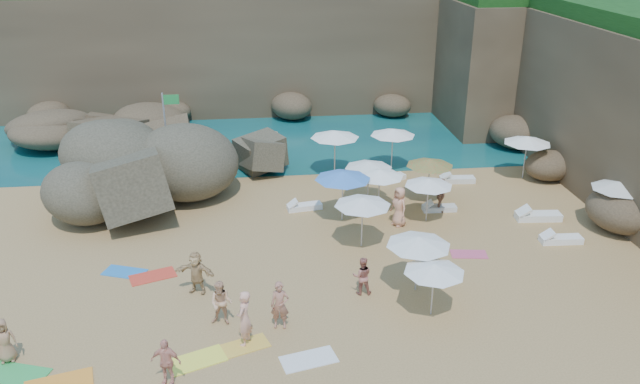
{
  "coord_description": "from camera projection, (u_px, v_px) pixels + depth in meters",
  "views": [
    {
      "loc": [
        -0.67,
        -20.87,
        12.32
      ],
      "look_at": [
        2.0,
        3.0,
        2.0
      ],
      "focal_mm": 35.0,
      "sensor_mm": 36.0,
      "label": 1
    }
  ],
  "objects": [
    {
      "name": "ground",
      "position": [
        277.0,
        272.0,
        23.99
      ],
      "size": [
        120.0,
        120.0,
        0.0
      ],
      "primitive_type": "plane",
      "color": "tan",
      "rests_on": "ground"
    },
    {
      "name": "seawater",
      "position": [
        260.0,
        87.0,
        51.38
      ],
      "size": [
        120.0,
        120.0,
        0.0
      ],
      "primitive_type": "plane",
      "color": "#0C4751",
      "rests_on": "ground"
    },
    {
      "name": "cliff_back",
      "position": [
        286.0,
        49.0,
        45.44
      ],
      "size": [
        44.0,
        8.0,
        8.0
      ],
      "primitive_type": "cube",
      "color": "brown",
      "rests_on": "ground"
    },
    {
      "name": "cliff_corner",
      "position": [
        511.0,
        57.0,
        42.41
      ],
      "size": [
        10.0,
        12.0,
        8.0
      ],
      "primitive_type": "cube",
      "color": "brown",
      "rests_on": "ground"
    },
    {
      "name": "rock_promontory",
      "position": [
        81.0,
        147.0,
        37.47
      ],
      "size": [
        12.0,
        7.0,
        2.0
      ],
      "primitive_type": null,
      "color": "brown",
      "rests_on": "ground"
    },
    {
      "name": "marina_masts",
      "position": [
        46.0,
        55.0,
        48.51
      ],
      "size": [
        3.1,
        0.1,
        6.0
      ],
      "color": "white",
      "rests_on": "ground"
    },
    {
      "name": "rock_outcrop",
      "position": [
        186.0,
        195.0,
        30.86
      ],
      "size": [
        10.85,
        9.59,
        3.6
      ],
      "primitive_type": null,
      "rotation": [
        0.0,
        0.0,
        -0.38
      ],
      "color": "brown",
      "rests_on": "ground"
    },
    {
      "name": "flag_pole",
      "position": [
        168.0,
        123.0,
        32.44
      ],
      "size": [
        0.86,
        0.09,
        4.42
      ],
      "color": "silver",
      "rests_on": "ground"
    },
    {
      "name": "parasol_0",
      "position": [
        369.0,
        165.0,
        29.25
      ],
      "size": [
        2.26,
        2.26,
        2.13
      ],
      "color": "silver",
      "rests_on": "ground"
    },
    {
      "name": "parasol_1",
      "position": [
        335.0,
        134.0,
        32.61
      ],
      "size": [
        2.57,
        2.57,
        2.43
      ],
      "color": "silver",
      "rests_on": "ground"
    },
    {
      "name": "parasol_2",
      "position": [
        393.0,
        132.0,
        33.35
      ],
      "size": [
        2.43,
        2.43,
        2.3
      ],
      "color": "silver",
      "rests_on": "ground"
    },
    {
      "name": "parasol_3",
      "position": [
        528.0,
        140.0,
        32.15
      ],
      "size": [
        2.43,
        2.43,
        2.3
      ],
      "color": "silver",
      "rests_on": "ground"
    },
    {
      "name": "parasol_4",
      "position": [
        618.0,
        185.0,
        26.94
      ],
      "size": [
        2.24,
        2.24,
        2.12
      ],
      "color": "silver",
      "rests_on": "ground"
    },
    {
      "name": "parasol_5",
      "position": [
        363.0,
        201.0,
        25.2
      ],
      "size": [
        2.33,
        2.33,
        2.2
      ],
      "color": "silver",
      "rests_on": "ground"
    },
    {
      "name": "parasol_6",
      "position": [
        430.0,
        162.0,
        29.48
      ],
      "size": [
        2.27,
        2.27,
        2.15
      ],
      "color": "silver",
      "rests_on": "ground"
    },
    {
      "name": "parasol_7",
      "position": [
        380.0,
        173.0,
        28.35
      ],
      "size": [
        2.21,
        2.21,
        2.09
      ],
      "color": "silver",
      "rests_on": "ground"
    },
    {
      "name": "parasol_8",
      "position": [
        429.0,
        182.0,
        27.49
      ],
      "size": [
        2.15,
        2.15,
        2.03
      ],
      "color": "silver",
      "rests_on": "ground"
    },
    {
      "name": "parasol_9",
      "position": [
        419.0,
        241.0,
        22.05
      ],
      "size": [
        2.33,
        2.33,
        2.2
      ],
      "color": "silver",
      "rests_on": "ground"
    },
    {
      "name": "parasol_10",
      "position": [
        343.0,
        175.0,
        27.45
      ],
      "size": [
        2.5,
        2.5,
        2.36
      ],
      "color": "silver",
      "rests_on": "ground"
    },
    {
      "name": "parasol_11",
      "position": [
        434.0,
        268.0,
        20.74
      ],
      "size": [
        2.08,
        2.08,
        1.96
      ],
      "color": "silver",
      "rests_on": "ground"
    },
    {
      "name": "lounger_0",
      "position": [
        439.0,
        208.0,
        29.13
      ],
      "size": [
        1.58,
        0.57,
        0.24
      ],
      "primitive_type": "cube",
      "rotation": [
        0.0,
        0.0,
        -0.03
      ],
      "color": "silver",
      "rests_on": "ground"
    },
    {
      "name": "lounger_1",
      "position": [
        457.0,
        180.0,
        32.35
      ],
      "size": [
        1.83,
        0.72,
        0.28
      ],
      "primitive_type": "cube",
      "rotation": [
        0.0,
        0.0,
        -0.07
      ],
      "color": "white",
      "rests_on": "ground"
    },
    {
      "name": "lounger_2",
      "position": [
        390.0,
        178.0,
        32.57
      ],
      "size": [
        1.75,
        1.16,
        0.26
      ],
      "primitive_type": "cube",
      "rotation": [
        0.0,
        0.0,
        0.4
      ],
      "color": "white",
      "rests_on": "ground"
    },
    {
      "name": "lounger_3",
      "position": [
        304.0,
        207.0,
        29.28
      ],
      "size": [
        1.7,
        0.8,
        0.25
      ],
      "primitive_type": "cube",
      "rotation": [
        0.0,
        0.0,
        0.16
      ],
      "color": "white",
      "rests_on": "ground"
    },
    {
      "name": "lounger_4",
      "position": [
        561.0,
        239.0,
        26.21
      ],
      "size": [
        1.76,
        0.66,
        0.27
      ],
      "primitive_type": "cube",
      "rotation": [
        0.0,
        0.0,
        -0.05
      ],
      "color": "white",
      "rests_on": "ground"
    },
    {
      "name": "lounger_5",
      "position": [
        538.0,
        216.0,
        28.24
      ],
      "size": [
        2.06,
        0.82,
        0.31
      ],
      "primitive_type": "cube",
      "rotation": [
        0.0,
        0.0,
        -0.07
      ],
      "color": "white",
      "rests_on": "ground"
    },
    {
      "name": "towel_2",
      "position": [
        59.0,
        384.0,
        18.12
      ],
      "size": [
        2.08,
        1.4,
        0.03
      ],
      "primitive_type": "cube",
      "rotation": [
        0.0,
        0.0,
        0.25
      ],
      "color": "orange",
      "rests_on": "ground"
    },
    {
      "name": "towel_3",
      "position": [
        16.0,
        375.0,
        18.52
      ],
      "size": [
        2.04,
        1.46,
        0.03
      ],
      "primitive_type": "cube",
      "rotation": [
        0.0,
        0.0,
        -0.32
      ],
      "color": "green",
      "rests_on": "ground"
    },
    {
      "name": "towel_4",
      "position": [
        196.0,
        360.0,
        19.13
      ],
      "size": [
        1.96,
        1.46,
        0.03
      ],
      "primitive_type": "cube",
      "rotation": [
        0.0,
        0.0,
        0.37
      ],
      "color": "#FFF843",
      "rests_on": "ground"
    },
    {
      "name": "towel_5",
      "position": [
        309.0,
        359.0,
        19.17
      ],
      "size": [
        1.87,
        1.23,
        0.03
      ],
      "primitive_type": "cube",
      "rotation": [
        0.0,
        0.0,
        0.24
      ],
      "color": "white",
      "rests_on": "ground"
    },
    {
      "name": "towel_7",
      "position": [
        153.0,
        276.0,
        23.71
      ],
      "size": [
        1.88,
        1.37,
        0.03
      ],
      "primitive_type": "cube",
      "rotation": [
        0.0,
        0.0,
        0.35
      ],
      "color": "red",
      "rests_on": "ground"
    },
    {
      "name": "towel_8",
      "position": [
        124.0,
        272.0,
        23.98
      ],
      "size": [
        1.79,
        1.31,
        0.03
      ],
      "primitive_type": "cube",
      "rotation": [
        0.0,
        0.0,
        -0.35
      ],
      "color": "blue",
      "rests_on": "ground"
    },
    {
      "name": "towel_9",
      "position": [
        469.0,
        254.0,
        25.3
      ],
      "size": [
        1.54,
        0.93,
        0.03
      ],
      "primitive_type": "cube",
      "rotation": [
        0.0,
        0.0,
        -0.15
      ],
      "color": "#CF5073",
      "rests_on": "ground"
    },
    {
      "name": "towel_12",
      "position": [
        244.0,
        346.0,
        19.78
      ],
      "size": [
        1.73,
        1.27,
        0.03
      ],
      "primitive_type": "cube",
      "rotation": [
        0.0,
        0.0,
        0.35
      ],
      "color": "gold",
      "rests_on": "ground"
    },
    {
      "name": "person_stand_1",
      "position": [
        362.0,
        276.0,
        22.36
      ],
      "size": [
        0.75,
        0.61,
        1.45
      ],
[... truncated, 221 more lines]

